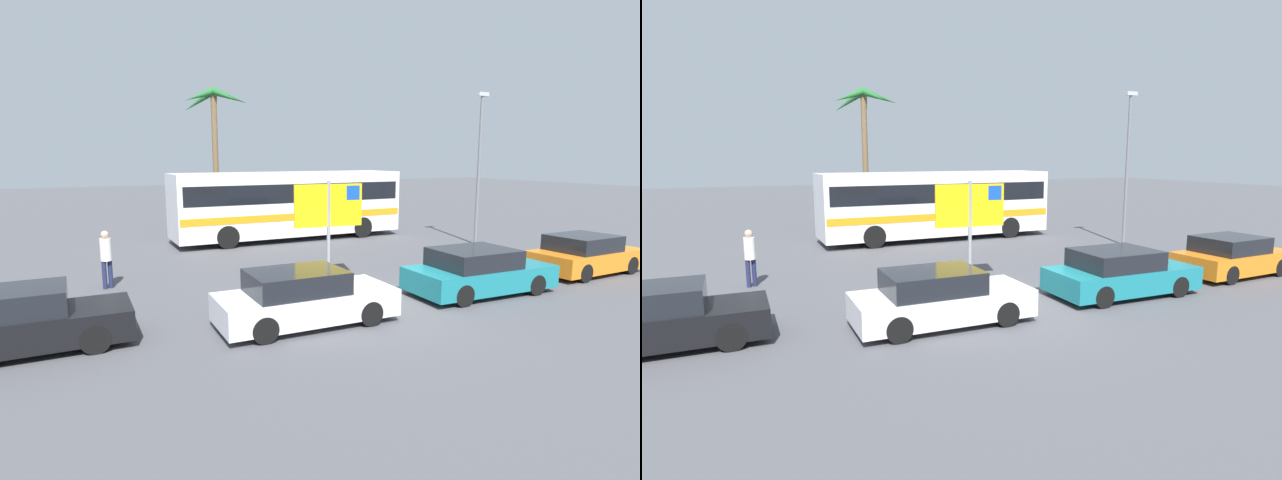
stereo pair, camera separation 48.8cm
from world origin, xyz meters
TOP-DOWN VIEW (x-y plane):
  - ground at (0.00, 0.00)m, footprint 120.00×120.00m
  - bus_front_coach at (2.32, 10.84)m, footprint 10.87×2.68m
  - ferry_sign at (0.05, 2.35)m, footprint 2.20×0.28m
  - car_teal at (3.34, -0.54)m, footprint 4.30×2.03m
  - car_black at (-8.10, 0.29)m, footprint 4.08×1.69m
  - car_orange at (8.41, -0.28)m, footprint 4.01×1.90m
  - car_white at (-2.30, -0.75)m, footprint 4.24×1.78m
  - pedestrian_by_bus at (-6.16, 4.87)m, footprint 0.32×0.32m
  - lamp_post_left_side at (9.30, 5.73)m, footprint 0.56×0.20m
  - palm_tree_seaside at (0.56, 17.10)m, footprint 3.98×3.96m

SIDE VIEW (x-z plane):
  - ground at x=0.00m, z-range 0.00..0.00m
  - car_black at x=-8.10m, z-range -0.03..1.30m
  - car_orange at x=8.41m, z-range -0.03..1.30m
  - car_white at x=-2.30m, z-range -0.03..1.30m
  - car_teal at x=3.34m, z-range -0.03..1.30m
  - pedestrian_by_bus at x=-6.16m, z-range 0.16..1.92m
  - bus_front_coach at x=2.32m, z-range 0.20..3.37m
  - ferry_sign at x=0.05m, z-range 0.73..3.93m
  - lamp_post_left_side at x=9.30m, z-range 0.32..6.97m
  - palm_tree_seaside at x=0.56m, z-range 2.32..10.00m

